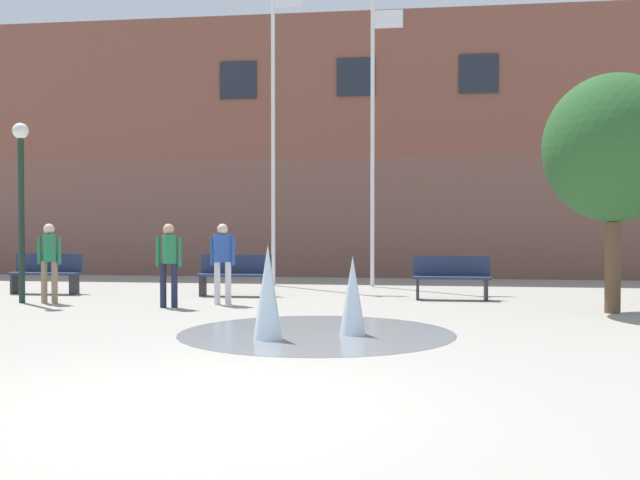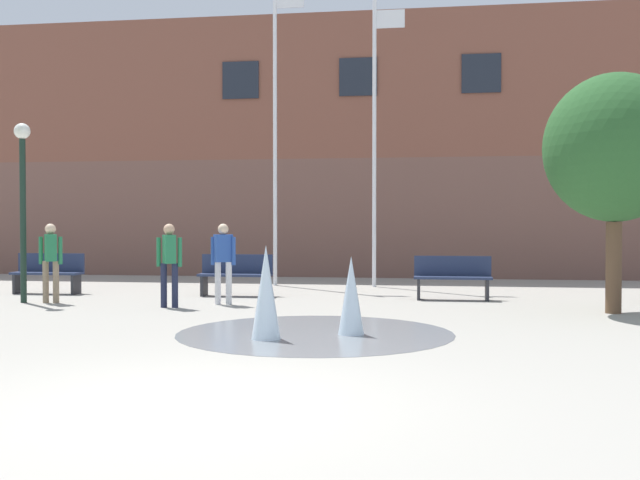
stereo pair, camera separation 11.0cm
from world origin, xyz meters
TOP-DOWN VIEW (x-y plane):
  - ground_plane at (0.00, 0.00)m, footprint 100.00×100.00m
  - library_building at (0.00, 18.36)m, footprint 36.00×6.05m
  - splash_fountain at (0.35, 4.07)m, footprint 4.04×4.04m
  - park_bench_far_left at (-6.49, 9.49)m, footprint 1.60×0.44m
  - park_bench_left_of_flagpoles at (-2.14, 9.58)m, footprint 1.60×0.44m
  - park_bench_under_right_flagpole at (2.55, 9.45)m, footprint 1.60×0.44m
  - teen_by_trashcan at (-1.93, 7.86)m, footprint 0.50×0.36m
  - adult_near_bench at (-2.81, 7.21)m, footprint 0.50×0.39m
  - adult_watching at (-5.44, 7.64)m, footprint 0.50×0.39m
  - flagpole_left at (-1.82, 12.41)m, footprint 0.80×0.10m
  - flagpole_right at (0.72, 12.41)m, footprint 0.80×0.10m
  - lamp_post_left_lane at (-6.01, 7.63)m, footprint 0.32×0.32m
  - street_tree_near_building at (5.31, 7.50)m, footprint 2.47×2.47m

SIDE VIEW (x-z plane):
  - ground_plane at x=0.00m, z-range 0.00..0.00m
  - splash_fountain at x=0.35m, z-range -0.19..1.11m
  - park_bench_far_left at x=-6.49m, z-range 0.02..0.93m
  - park_bench_left_of_flagpoles at x=-2.14m, z-range 0.02..0.93m
  - park_bench_under_right_flagpole at x=2.55m, z-range 0.02..0.93m
  - teen_by_trashcan at x=-1.93m, z-range 0.14..1.73m
  - adult_near_bench at x=-2.81m, z-range 0.14..1.73m
  - adult_watching at x=-5.44m, z-range 0.14..1.73m
  - lamp_post_left_lane at x=-6.01m, z-range 0.58..4.18m
  - street_tree_near_building at x=5.31m, z-range 0.80..5.05m
  - library_building at x=0.00m, z-range 0.00..7.76m
  - flagpole_right at x=0.72m, z-range 0.24..7.55m
  - flagpole_left at x=-1.82m, z-range 0.25..8.16m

